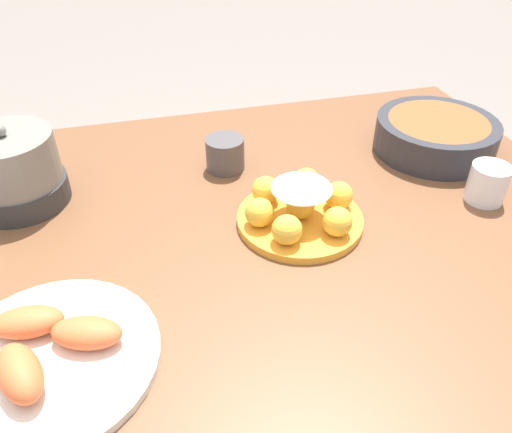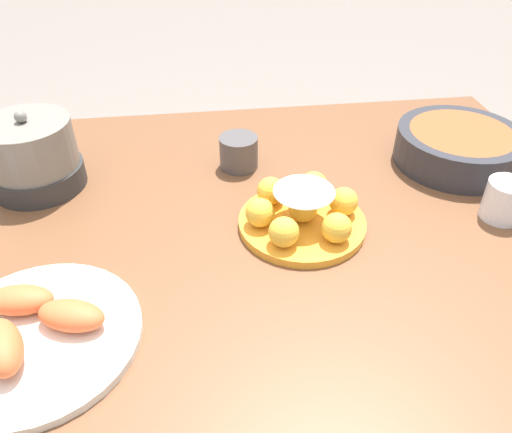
{
  "view_description": "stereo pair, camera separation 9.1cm",
  "coord_description": "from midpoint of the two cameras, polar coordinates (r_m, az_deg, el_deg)",
  "views": [
    {
      "loc": [
        -0.1,
        -0.69,
        1.33
      ],
      "look_at": [
        0.09,
        0.01,
        0.78
      ],
      "focal_mm": 35.0,
      "sensor_mm": 36.0,
      "label": 1
    },
    {
      "loc": [
        -0.01,
        -0.71,
        1.33
      ],
      "look_at": [
        0.09,
        0.01,
        0.78
      ],
      "focal_mm": 35.0,
      "sensor_mm": 36.0,
      "label": 2
    }
  ],
  "objects": [
    {
      "name": "dining_table",
      "position": [
        0.97,
        -7.73,
        -6.77
      ],
      "size": [
        1.57,
        1.1,
        0.74
      ],
      "color": "brown",
      "rests_on": "ground_plane"
    },
    {
      "name": "cake_plate",
      "position": [
        0.94,
        2.27,
        0.78
      ],
      "size": [
        0.24,
        0.24,
        0.09
      ],
      "color": "gold",
      "rests_on": "dining_table"
    },
    {
      "name": "serving_bowl",
      "position": [
        1.23,
        17.86,
        8.86
      ],
      "size": [
        0.28,
        0.28,
        0.08
      ],
      "color": "#2D2D33",
      "rests_on": "dining_table"
    },
    {
      "name": "seafood_platter",
      "position": [
        0.79,
        -25.82,
        -14.12
      ],
      "size": [
        0.3,
        0.3,
        0.06
      ],
      "color": "silver",
      "rests_on": "dining_table"
    },
    {
      "name": "cup_near",
      "position": [
        1.08,
        22.83,
        3.43
      ],
      "size": [
        0.08,
        0.08,
        0.08
      ],
      "color": "white",
      "rests_on": "dining_table"
    },
    {
      "name": "cup_far",
      "position": [
        1.11,
        -5.91,
        7.07
      ],
      "size": [
        0.08,
        0.08,
        0.07
      ],
      "color": "#4C4747",
      "rests_on": "dining_table"
    },
    {
      "name": "warming_pot",
      "position": [
        1.1,
        -28.17,
        4.53
      ],
      "size": [
        0.19,
        0.19,
        0.17
      ],
      "color": "#2D2D2D",
      "rests_on": "dining_table"
    }
  ]
}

